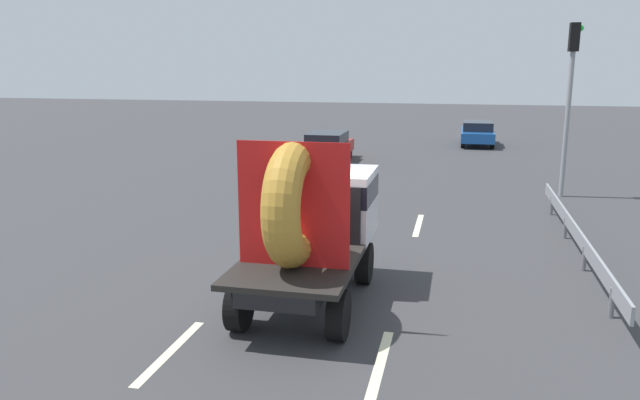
# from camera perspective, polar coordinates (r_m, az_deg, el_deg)

# --- Properties ---
(ground_plane) EXTENTS (120.00, 120.00, 0.00)m
(ground_plane) POSITION_cam_1_polar(r_m,az_deg,el_deg) (12.02, -0.65, -8.96)
(ground_plane) COLOR #38383A
(flatbed_truck) EXTENTS (2.02, 4.39, 3.17)m
(flatbed_truck) POSITION_cam_1_polar(r_m,az_deg,el_deg) (11.61, -0.65, -1.51)
(flatbed_truck) COLOR black
(flatbed_truck) RESTS_ON ground_plane
(distant_sedan) EXTENTS (1.77, 4.13, 1.35)m
(distant_sedan) POSITION_cam_1_polar(r_m,az_deg,el_deg) (28.26, 0.69, 5.03)
(distant_sedan) COLOR black
(distant_sedan) RESTS_ON ground_plane
(traffic_light) EXTENTS (0.42, 0.36, 5.68)m
(traffic_light) POSITION_cam_1_polar(r_m,az_deg,el_deg) (22.02, 22.15, 9.82)
(traffic_light) COLOR gray
(traffic_light) RESTS_ON ground_plane
(guardrail) EXTENTS (0.10, 10.39, 0.71)m
(guardrail) POSITION_cam_1_polar(r_m,az_deg,el_deg) (15.72, 22.51, -2.74)
(guardrail) COLOR gray
(guardrail) RESTS_ON ground_plane
(lane_dash_left_near) EXTENTS (0.16, 2.27, 0.01)m
(lane_dash_left_near) POSITION_cam_1_polar(r_m,az_deg,el_deg) (10.17, -13.70, -13.47)
(lane_dash_left_near) COLOR beige
(lane_dash_left_near) RESTS_ON ground_plane
(lane_dash_left_far) EXTENTS (0.16, 2.98, 0.01)m
(lane_dash_left_far) POSITION_cam_1_polar(r_m,az_deg,el_deg) (17.46, -1.72, -2.08)
(lane_dash_left_far) COLOR beige
(lane_dash_left_far) RESTS_ON ground_plane
(lane_dash_right_near) EXTENTS (0.16, 2.60, 0.01)m
(lane_dash_right_near) POSITION_cam_1_polar(r_m,az_deg,el_deg) (9.45, 5.45, -15.26)
(lane_dash_right_near) COLOR beige
(lane_dash_right_near) RESTS_ON ground_plane
(lane_dash_right_far) EXTENTS (0.16, 2.44, 0.01)m
(lane_dash_right_far) POSITION_cam_1_polar(r_m,az_deg,el_deg) (17.38, 9.09, -2.30)
(lane_dash_right_far) COLOR beige
(lane_dash_right_far) RESTS_ON ground_plane
(oncoming_car) EXTENTS (1.73, 4.04, 1.32)m
(oncoming_car) POSITION_cam_1_polar(r_m,az_deg,el_deg) (35.06, 14.36, 6.07)
(oncoming_car) COLOR black
(oncoming_car) RESTS_ON ground_plane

